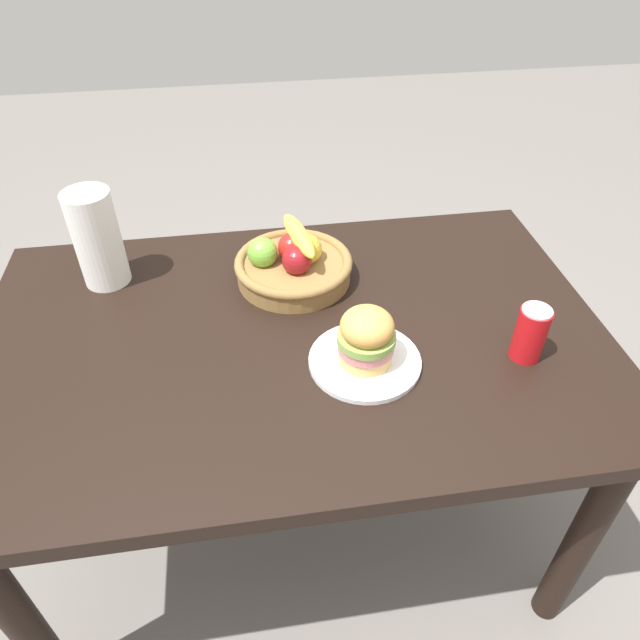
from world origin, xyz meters
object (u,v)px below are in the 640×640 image
Objects in this scene: sandwich at (366,337)px; fruit_basket at (293,263)px; paper_towel_roll at (97,239)px; plate at (365,361)px; soda_can at (530,333)px.

fruit_basket is at bearing 109.25° from sandwich.
fruit_basket is (-0.11, 0.32, -0.03)m from sandwich.
fruit_basket is 1.21× the size of paper_towel_roll.
plate is 0.35m from soda_can.
sandwich is 0.69m from paper_towel_roll.
soda_can is (0.34, -0.03, 0.06)m from plate.
soda_can is at bearing -24.43° from paper_towel_roll.
paper_towel_roll is at bearing 172.14° from fruit_basket.
sandwich is 0.34m from fruit_basket.
paper_towel_roll reaches higher than soda_can.
fruit_basket is at bearing 109.25° from plate.
sandwich is at bearing 175.36° from soda_can.
soda_can is 0.57m from fruit_basket.
plate is 1.88× the size of soda_can.
sandwich is 0.44× the size of fruit_basket.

